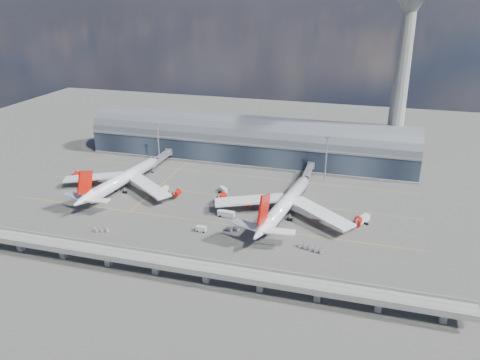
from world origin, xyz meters
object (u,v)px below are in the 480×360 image
(service_truck_2, at_px, (226,214))
(airliner_left, at_px, (121,180))
(service_truck_1, at_px, (201,229))
(cargo_train_2, at_px, (233,228))
(service_truck_0, at_px, (164,191))
(floodlight_mast_right, at_px, (326,158))
(cargo_train_1, at_px, (311,249))
(service_truck_3, at_px, (363,219))
(service_truck_5, at_px, (223,190))
(floodlight_mast_left, at_px, (158,142))
(cargo_train_0, at_px, (101,230))
(control_tower, at_px, (401,82))
(airliner_right, at_px, (285,205))
(service_truck_4, at_px, (278,207))

(service_truck_2, bearing_deg, airliner_left, 80.43)
(service_truck_1, bearing_deg, cargo_train_2, -70.40)
(service_truck_0, distance_m, cargo_train_2, 54.39)
(service_truck_0, bearing_deg, floodlight_mast_right, 26.46)
(service_truck_2, distance_m, cargo_train_1, 46.85)
(service_truck_1, distance_m, cargo_train_1, 48.68)
(service_truck_3, bearing_deg, floodlight_mast_right, 148.33)
(service_truck_5, xyz_separation_m, cargo_train_2, (16.96, -38.76, -0.39))
(service_truck_1, height_order, cargo_train_2, service_truck_1)
(service_truck_5, xyz_separation_m, cargo_train_1, (52.55, -46.42, -0.60))
(floodlight_mast_left, distance_m, cargo_train_0, 88.59)
(control_tower, distance_m, airliner_right, 102.63)
(airliner_right, height_order, service_truck_5, airliner_right)
(service_truck_2, height_order, cargo_train_0, service_truck_2)
(cargo_train_2, bearing_deg, airliner_left, 91.41)
(service_truck_3, bearing_deg, airliner_right, -140.48)
(airliner_right, relative_size, service_truck_1, 16.55)
(floodlight_mast_left, bearing_deg, service_truck_5, -31.18)
(service_truck_1, bearing_deg, floodlight_mast_right, -32.62)
(service_truck_0, bearing_deg, service_truck_5, 17.92)
(floodlight_mast_left, relative_size, airliner_right, 0.35)
(service_truck_3, bearing_deg, floodlight_mast_left, -168.47)
(service_truck_4, height_order, service_truck_5, service_truck_4)
(airliner_right, height_order, service_truck_4, airliner_right)
(floodlight_mast_left, bearing_deg, service_truck_2, -43.43)
(airliner_right, relative_size, service_truck_5, 12.84)
(floodlight_mast_left, height_order, airliner_left, floodlight_mast_left)
(floodlight_mast_left, height_order, floodlight_mast_right, same)
(airliner_left, distance_m, cargo_train_1, 109.93)
(airliner_right, bearing_deg, control_tower, 66.44)
(control_tower, bearing_deg, cargo_train_0, -136.86)
(service_truck_4, bearing_deg, floodlight_mast_right, 80.21)
(airliner_left, height_order, cargo_train_1, airliner_left)
(airliner_right, height_order, cargo_train_2, airliner_right)
(floodlight_mast_left, xyz_separation_m, cargo_train_1, (103.35, -77.16, -12.83))
(airliner_right, xyz_separation_m, cargo_train_0, (-74.47, -36.32, -5.24))
(cargo_train_1, relative_size, cargo_train_2, 1.94)
(service_truck_1, bearing_deg, service_truck_4, -43.25)
(control_tower, relative_size, floodlight_mast_left, 4.01)
(floodlight_mast_left, relative_size, cargo_train_2, 4.30)
(floodlight_mast_left, distance_m, airliner_left, 44.73)
(floodlight_mast_left, xyz_separation_m, service_truck_4, (82.77, -43.27, -12.02))
(control_tower, xyz_separation_m, cargo_train_1, (-31.65, -105.16, -50.83))
(service_truck_0, relative_size, cargo_train_0, 1.05)
(control_tower, relative_size, service_truck_2, 12.68)
(service_truck_0, distance_m, service_truck_4, 61.22)
(airliner_right, bearing_deg, service_truck_1, -135.40)
(service_truck_2, bearing_deg, floodlight_mast_right, -31.59)
(service_truck_0, distance_m, cargo_train_0, 46.90)
(floodlight_mast_right, height_order, service_truck_0, floodlight_mast_right)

